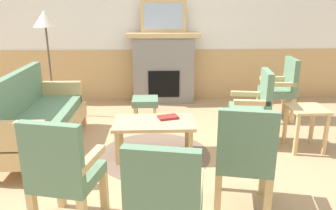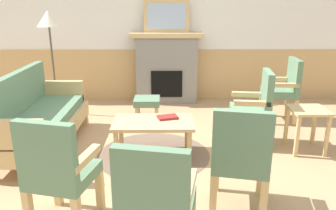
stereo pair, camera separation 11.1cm
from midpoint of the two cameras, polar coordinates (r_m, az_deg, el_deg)
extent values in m
plane|color=tan|center=(4.06, 0.86, -8.91)|extent=(14.00, 14.00, 0.00)
cube|color=white|center=(6.26, 0.25, 13.26)|extent=(7.20, 0.12, 2.70)
cube|color=tan|center=(6.32, 0.25, 5.27)|extent=(7.20, 0.02, 0.95)
cube|color=gray|center=(6.11, 0.28, 6.06)|extent=(1.10, 0.36, 1.20)
cube|color=black|center=(5.97, 0.31, 3.62)|extent=(0.56, 0.02, 0.48)
cube|color=tan|center=(6.02, 0.29, 12.04)|extent=(1.30, 0.44, 0.08)
cube|color=tan|center=(6.00, 0.30, 15.09)|extent=(0.80, 0.03, 0.56)
cube|color=#9EB2D1|center=(5.98, 0.30, 15.08)|extent=(0.68, 0.01, 0.44)
cube|color=tan|center=(3.73, -19.04, -11.14)|extent=(0.08, 0.08, 0.16)
cube|color=tan|center=(5.21, -13.50, -2.40)|extent=(0.08, 0.08, 0.16)
cube|color=tan|center=(5.37, -19.75, -2.35)|extent=(0.08, 0.08, 0.16)
cube|color=tan|center=(4.47, -19.69, -3.83)|extent=(0.70, 1.80, 0.20)
cube|color=#5B7F60|center=(4.42, -19.90, -1.89)|extent=(0.60, 1.70, 0.12)
cube|color=#5B7F60|center=(4.44, -23.97, 1.92)|extent=(0.10, 1.70, 0.50)
cube|color=tan|center=(3.64, -24.28, -4.64)|extent=(0.60, 0.10, 0.30)
cube|color=tan|center=(5.16, -17.07, 2.36)|extent=(0.60, 0.10, 0.30)
cube|color=tan|center=(3.87, -8.08, -7.26)|extent=(0.05, 0.05, 0.40)
cube|color=tan|center=(3.85, 4.52, -7.24)|extent=(0.05, 0.05, 0.40)
cube|color=tan|center=(4.27, -7.36, -4.80)|extent=(0.05, 0.05, 0.40)
cube|color=tan|center=(4.25, 4.00, -4.77)|extent=(0.05, 0.05, 0.40)
cube|color=tan|center=(3.95, -1.76, -3.06)|extent=(0.96, 0.56, 0.04)
cylinder|color=brown|center=(4.12, -1.71, -8.50)|extent=(1.38, 1.38, 0.01)
cube|color=maroon|center=(4.03, 0.71, -2.12)|extent=(0.27, 0.21, 0.03)
cube|color=tan|center=(5.11, -4.76, -1.75)|extent=(0.05, 0.05, 0.26)
cube|color=tan|center=(5.10, -1.40, -1.74)|extent=(0.05, 0.05, 0.26)
cube|color=tan|center=(5.39, -4.55, -0.71)|extent=(0.05, 0.05, 0.26)
cube|color=tan|center=(5.38, -1.36, -0.70)|extent=(0.05, 0.05, 0.26)
cube|color=#5B7F60|center=(5.19, -3.05, 0.67)|extent=(0.40, 0.40, 0.10)
cube|color=tan|center=(4.27, 11.83, -5.02)|extent=(0.07, 0.07, 0.40)
cube|color=tan|center=(4.66, 11.46, -3.07)|extent=(0.07, 0.07, 0.40)
cube|color=tan|center=(4.33, 17.40, -5.17)|extent=(0.07, 0.07, 0.40)
cube|color=tan|center=(4.71, 16.56, -3.22)|extent=(0.07, 0.07, 0.40)
cube|color=#5B7F60|center=(4.40, 14.56, -1.05)|extent=(0.54, 0.54, 0.10)
cube|color=#5B7F60|center=(4.35, 17.45, 2.48)|extent=(0.15, 0.49, 0.48)
cube|color=tan|center=(4.16, 15.06, 0.28)|extent=(0.45, 0.13, 0.06)
cube|color=tan|center=(4.55, 14.42, 1.79)|extent=(0.45, 0.13, 0.06)
cube|color=tan|center=(5.26, 17.33, -1.13)|extent=(0.06, 0.06, 0.40)
cube|color=tan|center=(5.65, 16.33, 0.22)|extent=(0.06, 0.06, 0.40)
cube|color=tan|center=(5.39, 21.66, -1.17)|extent=(0.06, 0.06, 0.40)
cube|color=tan|center=(5.77, 20.39, 0.15)|extent=(0.06, 0.06, 0.40)
cube|color=#5B7F60|center=(5.45, 19.18, 2.04)|extent=(0.51, 0.51, 0.10)
cube|color=#5B7F60|center=(5.44, 21.51, 4.93)|extent=(0.11, 0.48, 0.48)
cube|color=tan|center=(5.21, 19.96, 3.25)|extent=(0.44, 0.10, 0.06)
cube|color=tan|center=(5.60, 18.79, 4.28)|extent=(0.44, 0.10, 0.06)
cube|color=tan|center=(3.36, 9.30, -11.34)|extent=(0.07, 0.07, 0.40)
cube|color=tan|center=(3.37, 16.59, -11.71)|extent=(0.07, 0.07, 0.40)
cube|color=tan|center=(2.99, 8.92, -15.16)|extent=(0.07, 0.07, 0.40)
cube|color=tan|center=(3.01, 17.21, -15.55)|extent=(0.07, 0.07, 0.40)
cube|color=#5B7F60|center=(3.06, 13.33, -9.32)|extent=(0.57, 0.57, 0.10)
cube|color=#5B7F60|center=(2.76, 13.83, -5.77)|extent=(0.49, 0.18, 0.48)
cube|color=tan|center=(2.98, 9.60, -6.17)|extent=(0.16, 0.44, 0.06)
cube|color=tan|center=(3.00, 17.48, -6.60)|extent=(0.16, 0.44, 0.06)
cube|color=tan|center=(3.24, -17.61, -13.07)|extent=(0.07, 0.07, 0.40)
cube|color=tan|center=(3.07, -10.61, -14.38)|extent=(0.07, 0.07, 0.40)
cube|color=#5B7F60|center=(2.87, -16.51, -11.46)|extent=(0.58, 0.58, 0.10)
cube|color=#5B7F60|center=(2.59, -19.21, -7.80)|extent=(0.49, 0.19, 0.48)
cube|color=tan|center=(2.90, -20.37, -7.82)|extent=(0.17, 0.44, 0.06)
cube|color=tan|center=(2.70, -12.98, -8.98)|extent=(0.17, 0.44, 0.06)
cube|color=#5B7F60|center=(2.38, -0.31, -17.13)|extent=(0.56, 0.56, 0.10)
cube|color=#5B7F60|center=(2.06, -1.39, -13.57)|extent=(0.49, 0.17, 0.48)
cube|color=tan|center=(2.33, -5.40, -13.09)|extent=(0.15, 0.45, 0.06)
cube|color=tan|center=(2.27, 4.94, -14.05)|extent=(0.15, 0.45, 0.06)
cube|color=tan|center=(4.59, 20.42, -3.39)|extent=(0.04, 0.04, 0.52)
cube|color=tan|center=(4.73, 24.50, -3.27)|extent=(0.04, 0.04, 0.52)
cube|color=tan|center=(4.28, 22.09, -5.08)|extent=(0.04, 0.04, 0.52)
cube|color=tan|center=(4.43, 26.41, -4.89)|extent=(0.04, 0.04, 0.52)
cube|color=tan|center=(4.41, 23.78, -0.80)|extent=(0.44, 0.44, 0.03)
cylinder|color=#332D28|center=(5.87, -17.93, -1.19)|extent=(0.24, 0.24, 0.03)
cylinder|color=#4C473D|center=(5.70, -18.59, 5.65)|extent=(0.03, 0.03, 1.40)
cone|color=silver|center=(5.60, -19.42, 13.93)|extent=(0.36, 0.36, 0.25)
camera|label=1|loc=(0.06, -89.24, 0.24)|focal=35.32mm
camera|label=2|loc=(0.06, 90.76, -0.24)|focal=35.32mm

